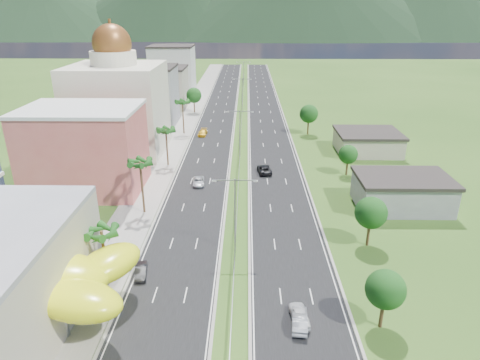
{
  "coord_description": "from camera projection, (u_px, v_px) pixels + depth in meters",
  "views": [
    {
      "loc": [
        1.52,
        -41.94,
        31.92
      ],
      "look_at": [
        0.53,
        19.46,
        7.0
      ],
      "focal_mm": 32.0,
      "sensor_mm": 36.0,
      "label": 1
    }
  ],
  "objects": [
    {
      "name": "leafy_tree_lfar",
      "position": [
        194.0,
        95.0,
        137.04
      ],
      "size": [
        4.9,
        4.9,
        8.05
      ],
      "color": "#47301C",
      "rests_on": "ground"
    },
    {
      "name": "leafy_tree_ra",
      "position": [
        385.0,
        290.0,
        44.21
      ],
      "size": [
        4.2,
        4.2,
        6.9
      ],
      "color": "#47301C",
      "rests_on": "ground"
    },
    {
      "name": "road_left",
      "position": [
        218.0,
        116.0,
        134.37
      ],
      "size": [
        11.0,
        260.0,
        0.04
      ],
      "primitive_type": "cube",
      "color": "black",
      "rests_on": "ground"
    },
    {
      "name": "leafy_tree_rb",
      "position": [
        371.0,
        213.0,
        59.77
      ],
      "size": [
        4.55,
        4.55,
        7.47
      ],
      "color": "#47301C",
      "rests_on": "ground"
    },
    {
      "name": "pink_shophouse",
      "position": [
        85.0,
        151.0,
        78.13
      ],
      "size": [
        20.0,
        15.0,
        15.0
      ],
      "primitive_type": "cube",
      "color": "#C95752",
      "rests_on": "ground"
    },
    {
      "name": "car_yellow_far_left",
      "position": [
        203.0,
        133.0,
        114.11
      ],
      "size": [
        2.38,
        5.19,
        1.47
      ],
      "primitive_type": "imported",
      "rotation": [
        0.0,
        0.0,
        -0.06
      ],
      "color": "gold",
      "rests_on": "road_left"
    },
    {
      "name": "car_silver_right",
      "position": [
        300.0,
        320.0,
        45.8
      ],
      "size": [
        2.01,
        4.69,
        1.5
      ],
      "primitive_type": "imported",
      "rotation": [
        0.0,
        0.0,
        3.05
      ],
      "color": "#93959A",
      "rests_on": "road_right"
    },
    {
      "name": "streetlight_median_c",
      "position": [
        240.0,
        129.0,
        94.67
      ],
      "size": [
        6.04,
        0.25,
        11.0
      ],
      "color": "gray",
      "rests_on": "ground"
    },
    {
      "name": "median_guardrail",
      "position": [
        241.0,
        130.0,
        117.35
      ],
      "size": [
        0.1,
        216.06,
        0.76
      ],
      "color": "gray",
      "rests_on": "ground"
    },
    {
      "name": "shed_far",
      "position": [
        367.0,
        143.0,
        100.57
      ],
      "size": [
        14.0,
        12.0,
        4.4
      ],
      "primitive_type": "cube",
      "color": "#B3A793",
      "rests_on": "ground"
    },
    {
      "name": "streetlight_median_d",
      "position": [
        242.0,
        92.0,
        136.36
      ],
      "size": [
        6.04,
        0.25,
        11.0
      ],
      "color": "gray",
      "rests_on": "ground"
    },
    {
      "name": "midrise_beige",
      "position": [
        162.0,
        89.0,
        143.35
      ],
      "size": [
        16.0,
        15.0,
        13.0
      ],
      "primitive_type": "cube",
      "color": "#B3A793",
      "rests_on": "ground"
    },
    {
      "name": "domed_building",
      "position": [
        118.0,
        104.0,
        97.99
      ],
      "size": [
        20.0,
        20.0,
        28.7
      ],
      "color": "beige",
      "rests_on": "ground"
    },
    {
      "name": "palm_tree_b",
      "position": [
        102.0,
        234.0,
        50.31
      ],
      "size": [
        3.6,
        3.6,
        8.1
      ],
      "color": "#47301C",
      "rests_on": "ground"
    },
    {
      "name": "shed_near",
      "position": [
        402.0,
        193.0,
        72.69
      ],
      "size": [
        15.0,
        10.0,
        5.0
      ],
      "primitive_type": "cube",
      "color": "gray",
      "rests_on": "ground"
    },
    {
      "name": "lime_canopy",
      "position": [
        44.0,
        279.0,
        45.59
      ],
      "size": [
        18.0,
        15.0,
        7.4
      ],
      "color": "yellow",
      "rests_on": "ground"
    },
    {
      "name": "sidewalk_left",
      "position": [
        188.0,
        116.0,
        134.5
      ],
      "size": [
        7.0,
        260.0,
        0.12
      ],
      "primitive_type": "cube",
      "color": "gray",
      "rests_on": "ground"
    },
    {
      "name": "car_dark_far_right",
      "position": [
        264.0,
        169.0,
        88.25
      ],
      "size": [
        3.2,
        5.77,
        1.53
      ],
      "primitive_type": "imported",
      "rotation": [
        0.0,
        0.0,
        3.27
      ],
      "color": "black",
      "rests_on": "road_right"
    },
    {
      "name": "car_white_near_right",
      "position": [
        299.0,
        315.0,
        46.55
      ],
      "size": [
        2.17,
        4.62,
        1.53
      ],
      "primitive_type": "imported",
      "rotation": [
        0.0,
        0.0,
        3.22
      ],
      "color": "white",
      "rests_on": "road_right"
    },
    {
      "name": "palm_tree_e",
      "position": [
        182.0,
        103.0,
        112.85
      ],
      "size": [
        3.6,
        3.6,
        9.4
      ],
      "color": "#47301C",
      "rests_on": "ground"
    },
    {
      "name": "mountain_ridge",
      "position": [
        301.0,
        38.0,
        466.92
      ],
      "size": [
        860.0,
        140.0,
        90.0
      ],
      "primitive_type": null,
      "color": "black",
      "rests_on": "ground"
    },
    {
      "name": "car_silver_mid_left",
      "position": [
        199.0,
        181.0,
        82.35
      ],
      "size": [
        2.6,
        4.88,
        1.3
      ],
      "primitive_type": "imported",
      "rotation": [
        0.0,
        0.0,
        0.09
      ],
      "color": "#B3B5BB",
      "rests_on": "road_left"
    },
    {
      "name": "streetlight_median_e",
      "position": [
        243.0,
        72.0,
        178.06
      ],
      "size": [
        6.04,
        0.25,
        11.0
      ],
      "color": "gray",
      "rests_on": "ground"
    },
    {
      "name": "palm_tree_d",
      "position": [
        166.0,
        132.0,
        89.97
      ],
      "size": [
        3.6,
        3.6,
        8.6
      ],
      "color": "#47301C",
      "rests_on": "ground"
    },
    {
      "name": "streetlight_median_b",
      "position": [
        235.0,
        208.0,
        57.61
      ],
      "size": [
        6.04,
        0.25,
        11.0
      ],
      "color": "gray",
      "rests_on": "ground"
    },
    {
      "name": "midrise_grey",
      "position": [
        147.0,
        97.0,
        122.4
      ],
      "size": [
        16.0,
        15.0,
        16.0
      ],
      "primitive_type": "cube",
      "color": "gray",
      "rests_on": "ground"
    },
    {
      "name": "car_dark_left",
      "position": [
        141.0,
        271.0,
        54.42
      ],
      "size": [
        2.01,
        4.19,
        1.33
      ],
      "primitive_type": "imported",
      "rotation": [
        0.0,
        0.0,
        0.16
      ],
      "color": "black",
      "rests_on": "road_left"
    },
    {
      "name": "leafy_tree_rd",
      "position": [
        309.0,
        114.0,
        113.37
      ],
      "size": [
        4.9,
        4.9,
        8.05
      ],
      "color": "#47301C",
      "rests_on": "ground"
    },
    {
      "name": "road_right",
      "position": [
        266.0,
        116.0,
        134.15
      ],
      "size": [
        11.0,
        260.0,
        0.04
      ],
      "primitive_type": "cube",
      "color": "black",
      "rests_on": "ground"
    },
    {
      "name": "palm_tree_c",
      "position": [
        140.0,
        165.0,
        68.3
      ],
      "size": [
        3.6,
        3.6,
        9.6
      ],
      "color": "#47301C",
      "rests_on": "ground"
    },
    {
      "name": "leafy_tree_rc",
      "position": [
        348.0,
        154.0,
        85.97
      ],
      "size": [
        3.85,
        3.85,
        6.33
      ],
      "color": "#47301C",
      "rests_on": "ground"
    },
    {
      "name": "ground",
      "position": [
        233.0,
        296.0,
        50.88
      ],
      "size": [
        500.0,
        500.0,
        0.0
      ],
      "primitive_type": "plane",
      "color": "#2D5119",
      "rests_on": "ground"
    },
    {
      "name": "midrise_white",
      "position": [
        173.0,
        71.0,
        163.72
      ],
      "size": [
        16.0,
        15.0,
        18.0
      ],
      "primitive_type": "cube",
      "color": "silver",
      "rests_on": "ground"
    }
  ]
}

